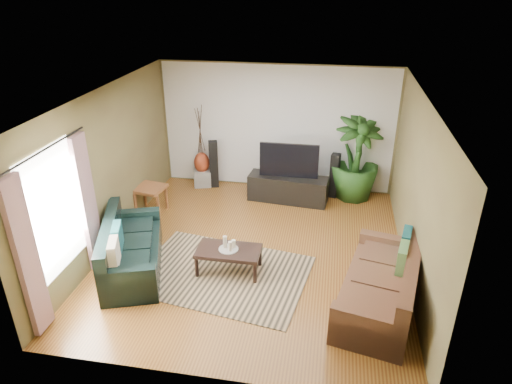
% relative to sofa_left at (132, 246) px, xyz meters
% --- Properties ---
extents(floor, '(5.50, 5.50, 0.00)m').
position_rel_sofa_left_xyz_m(floor, '(1.82, 0.80, -0.42)').
color(floor, brown).
rests_on(floor, ground).
extents(ceiling, '(5.50, 5.50, 0.00)m').
position_rel_sofa_left_xyz_m(ceiling, '(1.82, 0.80, 2.28)').
color(ceiling, white).
rests_on(ceiling, ground).
extents(wall_back, '(5.00, 0.00, 5.00)m').
position_rel_sofa_left_xyz_m(wall_back, '(1.82, 3.55, 0.93)').
color(wall_back, olive).
rests_on(wall_back, ground).
extents(wall_front, '(5.00, 0.00, 5.00)m').
position_rel_sofa_left_xyz_m(wall_front, '(1.82, -1.95, 0.93)').
color(wall_front, olive).
rests_on(wall_front, ground).
extents(wall_left, '(0.00, 5.50, 5.50)m').
position_rel_sofa_left_xyz_m(wall_left, '(-0.68, 0.80, 0.92)').
color(wall_left, olive).
rests_on(wall_left, ground).
extents(wall_right, '(0.00, 5.50, 5.50)m').
position_rel_sofa_left_xyz_m(wall_right, '(4.32, 0.80, 0.92)').
color(wall_right, olive).
rests_on(wall_right, ground).
extents(backwall_panel, '(4.90, 0.00, 4.90)m').
position_rel_sofa_left_xyz_m(backwall_panel, '(1.82, 3.54, 0.93)').
color(backwall_panel, white).
rests_on(backwall_panel, ground).
extents(window_pane, '(0.00, 1.80, 1.80)m').
position_rel_sofa_left_xyz_m(window_pane, '(-0.66, -0.80, 0.97)').
color(window_pane, white).
rests_on(window_pane, ground).
extents(curtain_near, '(0.08, 0.35, 2.20)m').
position_rel_sofa_left_xyz_m(curtain_near, '(-0.61, -1.55, 0.72)').
color(curtain_near, gray).
rests_on(curtain_near, ground).
extents(curtain_far, '(0.08, 0.35, 2.20)m').
position_rel_sofa_left_xyz_m(curtain_far, '(-0.61, -0.05, 0.72)').
color(curtain_far, gray).
rests_on(curtain_far, ground).
extents(curtain_rod, '(0.03, 1.90, 0.03)m').
position_rel_sofa_left_xyz_m(curtain_rod, '(-0.61, -0.80, 1.87)').
color(curtain_rod, black).
rests_on(curtain_rod, ground).
extents(sofa_left, '(1.41, 2.09, 0.85)m').
position_rel_sofa_left_xyz_m(sofa_left, '(0.00, 0.00, 0.00)').
color(sofa_left, black).
rests_on(sofa_left, floor).
extents(sofa_right, '(1.38, 2.26, 0.85)m').
position_rel_sofa_left_xyz_m(sofa_right, '(3.82, -0.25, 0.00)').
color(sofa_right, brown).
rests_on(sofa_right, floor).
extents(area_rug, '(2.90, 2.26, 0.01)m').
position_rel_sofa_left_xyz_m(area_rug, '(1.44, 0.09, -0.42)').
color(area_rug, tan).
rests_on(area_rug, floor).
extents(coffee_table, '(1.01, 0.55, 0.41)m').
position_rel_sofa_left_xyz_m(coffee_table, '(1.53, 0.19, -0.22)').
color(coffee_table, black).
rests_on(coffee_table, floor).
extents(candle_tray, '(0.31, 0.31, 0.01)m').
position_rel_sofa_left_xyz_m(candle_tray, '(1.53, 0.19, -0.01)').
color(candle_tray, gray).
rests_on(candle_tray, coffee_table).
extents(candle_tall, '(0.06, 0.06, 0.20)m').
position_rel_sofa_left_xyz_m(candle_tall, '(1.47, 0.22, 0.10)').
color(candle_tall, beige).
rests_on(candle_tall, candle_tray).
extents(candle_mid, '(0.06, 0.06, 0.16)m').
position_rel_sofa_left_xyz_m(candle_mid, '(1.57, 0.15, 0.08)').
color(candle_mid, beige).
rests_on(candle_mid, candle_tray).
extents(candle_short, '(0.06, 0.06, 0.13)m').
position_rel_sofa_left_xyz_m(candle_short, '(1.60, 0.25, 0.06)').
color(candle_short, '#EEE8C9').
rests_on(candle_short, candle_tray).
extents(tv_stand, '(1.68, 0.66, 0.54)m').
position_rel_sofa_left_xyz_m(tv_stand, '(2.18, 2.86, -0.15)').
color(tv_stand, black).
rests_on(tv_stand, floor).
extents(television, '(1.20, 0.07, 0.71)m').
position_rel_sofa_left_xyz_m(television, '(2.18, 2.88, 0.47)').
color(television, black).
rests_on(television, tv_stand).
extents(speaker_left, '(0.24, 0.26, 1.05)m').
position_rel_sofa_left_xyz_m(speaker_left, '(0.47, 3.30, 0.10)').
color(speaker_left, black).
rests_on(speaker_left, floor).
extents(speaker_right, '(0.21, 0.23, 0.96)m').
position_rel_sofa_left_xyz_m(speaker_right, '(3.11, 3.23, 0.06)').
color(speaker_right, black).
rests_on(speaker_right, floor).
extents(potted_plant, '(1.31, 1.31, 1.77)m').
position_rel_sofa_left_xyz_m(potted_plant, '(3.52, 3.27, 0.46)').
color(potted_plant, '#1D4316').
rests_on(potted_plant, floor).
extents(plant_pot, '(0.33, 0.33, 0.25)m').
position_rel_sofa_left_xyz_m(plant_pot, '(3.52, 3.27, -0.30)').
color(plant_pot, black).
rests_on(plant_pot, floor).
extents(pedestal, '(0.46, 0.46, 0.37)m').
position_rel_sofa_left_xyz_m(pedestal, '(0.20, 3.30, -0.24)').
color(pedestal, gray).
rests_on(pedestal, floor).
extents(vase, '(0.34, 0.34, 0.48)m').
position_rel_sofa_left_xyz_m(vase, '(0.20, 3.30, 0.12)').
color(vase, maroon).
rests_on(vase, pedestal).
extents(side_table, '(0.62, 0.62, 0.57)m').
position_rel_sofa_left_xyz_m(side_table, '(-0.43, 1.84, -0.14)').
color(side_table, brown).
rests_on(side_table, floor).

